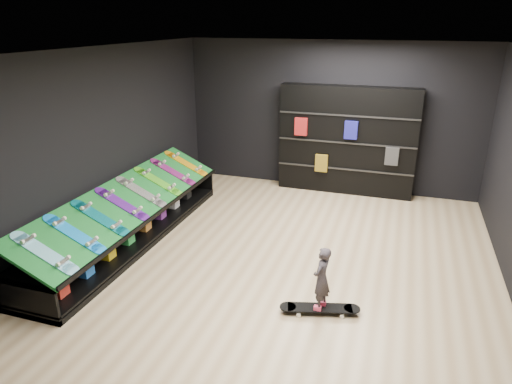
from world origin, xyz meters
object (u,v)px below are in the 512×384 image
(display_rack, at_px, (132,225))
(back_shelving, at_px, (347,141))
(floor_skateboard, at_px, (320,310))
(child, at_px, (321,290))

(display_rack, bearing_deg, back_shelving, 48.42)
(display_rack, relative_size, floor_skateboard, 4.59)
(display_rack, relative_size, back_shelving, 1.67)
(child, bearing_deg, display_rack, -93.25)
(back_shelving, height_order, floor_skateboard, back_shelving)
(back_shelving, xyz_separation_m, child, (0.33, -4.35, -0.75))
(child, bearing_deg, floor_skateboard, 180.00)
(floor_skateboard, height_order, child, child)
(back_shelving, distance_m, floor_skateboard, 4.48)
(display_rack, distance_m, child, 3.43)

